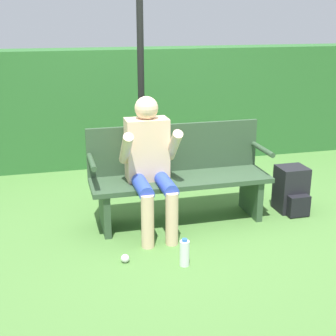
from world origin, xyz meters
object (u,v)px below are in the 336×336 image
Objects in this scene: park_bench at (179,174)px; water_bottle at (185,253)px; signpost at (141,47)px; person_seated at (150,160)px; backpack at (292,190)px.

park_bench is 7.33× the size of water_bottle.
park_bench is 0.62× the size of signpost.
signpost is at bearing 104.49° from park_bench.
water_bottle is 2.22m from signpost.
water_bottle is at bearing -102.71° from park_bench.
park_bench is at bearing 77.29° from water_bottle.
person_seated is at bearing -156.09° from park_bench.
backpack is at bearing 30.13° from water_bottle.
signpost is at bearing 82.87° from person_seated.
backpack is 1.99× the size of water_bottle.
water_bottle is (-0.20, -0.89, -0.35)m from park_bench.
park_bench is 3.68× the size of backpack.
park_bench reaches higher than backpack.
signpost reaches higher than park_bench.
signpost is (0.11, 0.90, 0.92)m from person_seated.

